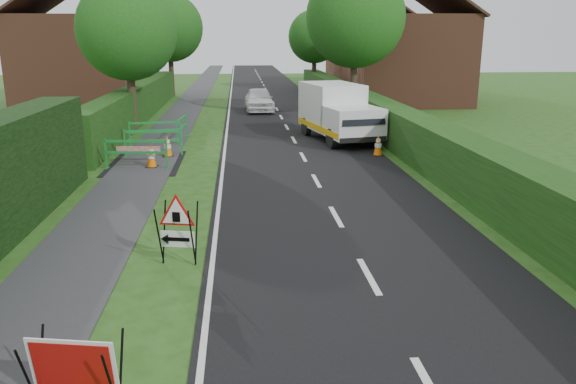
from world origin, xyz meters
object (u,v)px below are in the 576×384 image
red_rect_sign (73,368)px  triangle_sign (175,224)px  hatchback_car (259,99)px  works_van (337,111)px

red_rect_sign → triangle_sign: (0.74, 4.19, 0.31)m
triangle_sign → hatchback_car: bearing=96.0°
triangle_sign → red_rect_sign: bearing=-87.9°
red_rect_sign → hatchback_car: (3.17, 27.07, 0.18)m
triangle_sign → hatchback_car: hatchback_car is taller
red_rect_sign → triangle_sign: bearing=90.9°
red_rect_sign → triangle_sign: 4.27m
hatchback_car → works_van: bearing=-74.4°
triangle_sign → hatchback_car: (2.43, 22.88, -0.13)m
red_rect_sign → works_van: 18.32m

